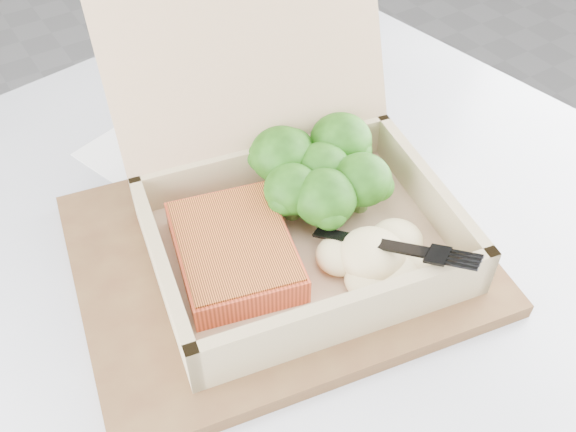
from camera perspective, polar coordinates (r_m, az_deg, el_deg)
floor at (r=1.54m, az=-1.03°, el=-4.13°), size 4.00×4.00×0.00m
cafe_table at (r=0.69m, az=-1.33°, el=-18.12°), size 0.99×0.99×0.75m
serving_tray at (r=0.55m, az=-1.04°, el=-3.31°), size 0.38×0.32×0.01m
takeout_container at (r=0.54m, az=-0.46°, el=3.97°), size 0.29×0.31×0.22m
salmon_fillet at (r=0.52m, az=-4.81°, el=-3.10°), size 0.12×0.14×0.02m
broccoli_pile at (r=0.56m, az=3.02°, el=3.72°), size 0.13×0.13×0.05m
mashed_potatoes at (r=0.51m, az=7.47°, el=-3.36°), size 0.09×0.08×0.03m
plastic_fork at (r=0.51m, az=5.38°, el=-1.57°), size 0.08×0.13×0.03m
receipt at (r=0.66m, az=-12.68°, el=4.48°), size 0.11×0.16×0.00m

